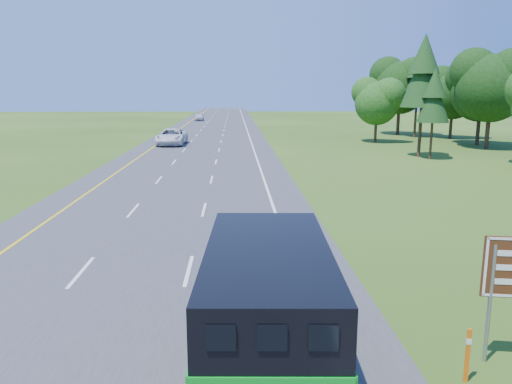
{
  "coord_description": "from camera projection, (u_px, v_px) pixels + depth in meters",
  "views": [
    {
      "loc": [
        3.44,
        -5.41,
        6.11
      ],
      "look_at": [
        4.41,
        16.73,
        1.62
      ],
      "focal_mm": 35.0,
      "sensor_mm": 36.0,
      "label": 1
    }
  ],
  "objects": [
    {
      "name": "delineator",
      "position": [
        468.0,
        354.0,
        10.54
      ],
      "size": [
        0.1,
        0.06,
        1.22
      ],
      "color": "#FF620D",
      "rests_on": "ground"
    },
    {
      "name": "lane_markings",
      "position": [
        203.0,
        147.0,
        55.31
      ],
      "size": [
        11.15,
        260.0,
        0.01
      ],
      "color": "yellow",
      "rests_on": "road"
    },
    {
      "name": "white_suv",
      "position": [
        172.0,
        137.0,
        57.27
      ],
      "size": [
        3.24,
        6.73,
        1.85
      ],
      "primitive_type": "imported",
      "rotation": [
        0.0,
        0.0,
        -0.03
      ],
      "color": "silver",
      "rests_on": "road"
    },
    {
      "name": "far_car",
      "position": [
        199.0,
        117.0,
        104.35
      ],
      "size": [
        1.79,
        4.37,
        1.48
      ],
      "primitive_type": "imported",
      "rotation": [
        0.0,
        0.0,
        -0.01
      ],
      "color": "silver",
      "rests_on": "road"
    },
    {
      "name": "horse_truck",
      "position": [
        267.0,
        310.0,
        10.05
      ],
      "size": [
        2.61,
        7.43,
        3.25
      ],
      "rotation": [
        0.0,
        0.0,
        -0.05
      ],
      "color": "black",
      "rests_on": "road"
    },
    {
      "name": "road",
      "position": [
        203.0,
        147.0,
        55.31
      ],
      "size": [
        15.0,
        260.0,
        0.04
      ],
      "primitive_type": "cube",
      "color": "#38383A",
      "rests_on": "ground"
    }
  ]
}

